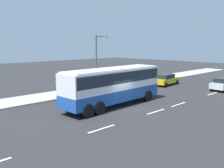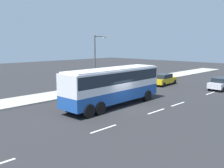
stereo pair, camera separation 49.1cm
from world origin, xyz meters
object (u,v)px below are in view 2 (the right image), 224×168
at_px(pedestrian_at_crossing, 68,83).
at_px(street_lamp, 96,59).
at_px(coach_bus, 113,83).
at_px(pedestrian_near_curb, 87,84).
at_px(car_silver_hatch, 222,83).
at_px(car_yellow_taxi, 164,79).

bearing_deg(pedestrian_at_crossing, street_lamp, -92.04).
relative_size(coach_bus, pedestrian_at_crossing, 6.27).
xyz_separation_m(pedestrian_near_curb, pedestrian_at_crossing, (-1.54, 1.47, 0.07)).
bearing_deg(pedestrian_near_curb, street_lamp, -63.68).
relative_size(car_silver_hatch, pedestrian_at_crossing, 2.74).
distance_m(coach_bus, street_lamp, 7.67).
bearing_deg(car_yellow_taxi, pedestrian_near_curb, 158.90).
distance_m(car_yellow_taxi, pedestrian_near_curb, 11.72).
relative_size(pedestrian_near_curb, pedestrian_at_crossing, 0.94).
bearing_deg(car_silver_hatch, coach_bus, 167.62).
bearing_deg(coach_bus, car_yellow_taxi, 11.42).
xyz_separation_m(pedestrian_near_curb, street_lamp, (1.50, -0.06, 2.88)).
bearing_deg(street_lamp, pedestrian_at_crossing, 153.35).
height_order(coach_bus, car_silver_hatch, coach_bus).
xyz_separation_m(coach_bus, street_lamp, (3.75, 6.45, 1.79)).
relative_size(car_yellow_taxi, pedestrian_at_crossing, 2.70).
relative_size(coach_bus, car_yellow_taxi, 2.32).
xyz_separation_m(car_silver_hatch, pedestrian_at_crossing, (-14.80, 11.94, 0.33)).
bearing_deg(street_lamp, car_silver_hatch, -41.52).
relative_size(coach_bus, car_silver_hatch, 2.29).
xyz_separation_m(pedestrian_at_crossing, street_lamp, (3.05, -1.53, 2.81)).
bearing_deg(coach_bus, car_silver_hatch, -16.26).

